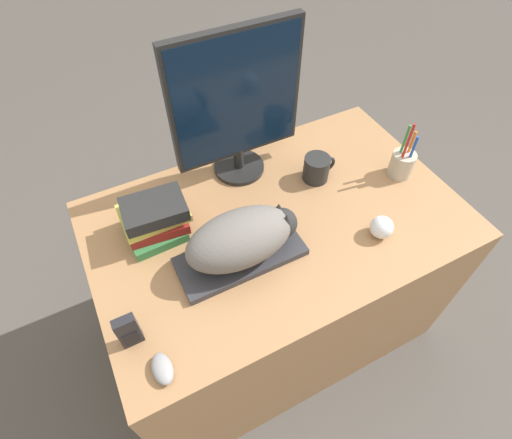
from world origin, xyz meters
The scene contains 11 objects.
ground_plane centered at (0.00, 0.00, 0.00)m, with size 12.00×12.00×0.00m, color #4C4742.
desk centered at (0.00, 0.39, 0.37)m, with size 1.22×0.77×0.74m.
keyboard centered at (-0.18, 0.30, 0.76)m, with size 0.38×0.16×0.02m.
cat centered at (-0.16, 0.30, 0.85)m, with size 0.35×0.18×0.16m.
monitor centered at (-0.01, 0.66, 1.02)m, with size 0.44×0.18×0.52m.
computer_mouse centered at (-0.50, 0.08, 0.76)m, with size 0.05×0.09×0.03m.
coffee_mug centered at (0.21, 0.49, 0.79)m, with size 0.12×0.09×0.09m.
pen_cup centered at (0.49, 0.37, 0.80)m, with size 0.08×0.08×0.23m.
baseball centered at (0.25, 0.18, 0.78)m, with size 0.07×0.07×0.07m.
phone centered at (-0.54, 0.19, 0.80)m, with size 0.06×0.03×0.12m.
book_stack centered at (-0.37, 0.51, 0.81)m, with size 0.20×0.17×0.14m.
Camera 1 is at (-0.44, -0.32, 1.76)m, focal length 28.00 mm.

